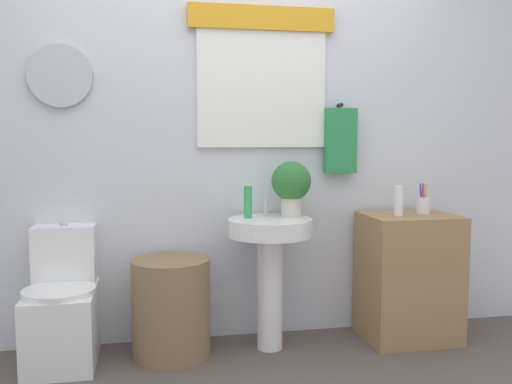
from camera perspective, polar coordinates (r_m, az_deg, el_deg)
name	(u,v)px	position (r m, az deg, el deg)	size (l,w,h in m)	color
back_wall	(233,125)	(3.38, -2.44, 6.95)	(4.40, 0.18, 2.60)	silver
toilet	(63,310)	(3.25, -19.47, -11.50)	(0.38, 0.51, 0.76)	white
laundry_hamper	(171,308)	(3.19, -8.81, -11.79)	(0.44, 0.44, 0.56)	#846647
pedestal_sink	(270,253)	(3.19, 1.46, -6.34)	(0.48, 0.48, 0.77)	white
faucet	(266,207)	(3.26, 1.02, -1.61)	(0.03, 0.03, 0.10)	silver
wooden_cabinet	(408,277)	(3.52, 15.56, -8.48)	(0.54, 0.44, 0.77)	#9E754C
soap_bottle	(248,202)	(3.16, -0.84, -1.05)	(0.05, 0.05, 0.19)	green
potted_plant	(291,184)	(3.22, 3.68, 0.84)	(0.23, 0.23, 0.33)	beige
lotion_bottle	(399,201)	(3.35, 14.62, -0.90)	(0.05, 0.05, 0.18)	white
toothbrush_cup	(423,205)	(3.50, 16.99, -1.28)	(0.08, 0.08, 0.19)	silver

